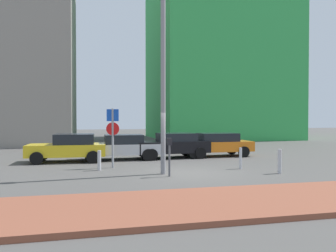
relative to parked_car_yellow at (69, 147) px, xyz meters
The scene contains 14 objects.
ground_plane 7.05m from the parked_car_yellow, 45.18° to the right, with size 120.00×120.00×0.00m, color #4C4947.
sidewalk_brick 11.38m from the parked_car_yellow, 64.21° to the right, with size 40.00×3.32×0.14m, color brown.
parked_car_yellow is the anchor object (origin of this frame).
parked_car_silver 2.72m from the parked_car_yellow, ahead, with size 4.41×2.02×1.39m.
parked_car_black 5.75m from the parked_car_yellow, ahead, with size 4.27×2.17×1.44m.
parked_car_orange 8.42m from the parked_car_yellow, ahead, with size 4.57×1.97×1.40m.
parking_sign_post 3.57m from the parked_car_yellow, 52.74° to the right, with size 0.59×0.18×2.73m.
parking_meter 6.94m from the parked_car_yellow, 54.06° to the right, with size 0.18×0.14×1.51m.
street_lamp 7.47m from the parked_car_yellow, 51.40° to the right, with size 0.70×0.36×8.12m.
traffic_bollard_near 10.53m from the parked_car_yellow, 34.46° to the right, with size 0.15×0.15×1.01m, color #B7B7BC.
traffic_bollard_mid 3.70m from the parked_car_yellow, 66.81° to the right, with size 0.16×0.16×0.87m, color #B7B7BC.
traffic_bollard_far 8.85m from the parked_car_yellow, 29.72° to the right, with size 0.12×0.12×0.96m, color #B7B7BC.
building_colorful_midrise 27.97m from the parked_car_yellow, 50.41° to the left, with size 14.77×13.77×27.11m, color green.
building_under_construction 19.31m from the parked_car_yellow, 111.27° to the left, with size 11.26×11.93×22.20m, color gray.
Camera 1 is at (-3.97, -13.45, 2.26)m, focal length 36.13 mm.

